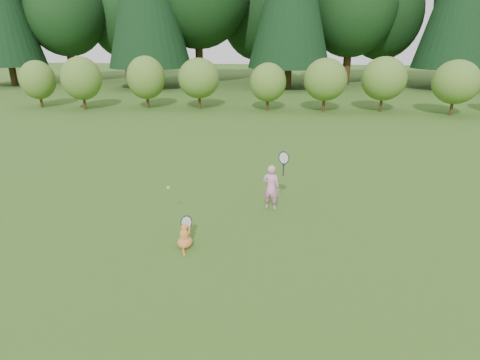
# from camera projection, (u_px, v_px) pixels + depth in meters

# --- Properties ---
(ground) EXTENTS (100.00, 100.00, 0.00)m
(ground) POSITION_uv_depth(u_px,v_px,m) (226.00, 225.00, 8.23)
(ground) COLOR #2A5618
(ground) RESTS_ON ground
(shrub_row) EXTENTS (28.00, 3.00, 2.80)m
(shrub_row) POSITION_uv_depth(u_px,v_px,m) (262.00, 84.00, 19.92)
(shrub_row) COLOR #4E6B21
(shrub_row) RESTS_ON ground
(child) EXTENTS (0.58, 0.35, 1.53)m
(child) POSITION_uv_depth(u_px,v_px,m) (271.00, 186.00, 8.82)
(child) COLOR pink
(child) RESTS_ON ground
(cat) EXTENTS (0.36, 0.64, 0.64)m
(cat) POSITION_uv_depth(u_px,v_px,m) (185.00, 235.00, 7.30)
(cat) COLOR #BF5824
(cat) RESTS_ON ground
(tennis_ball) EXTENTS (0.07, 0.07, 0.07)m
(tennis_ball) POSITION_uv_depth(u_px,v_px,m) (168.00, 188.00, 8.25)
(tennis_ball) COLOR #99D318
(tennis_ball) RESTS_ON ground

